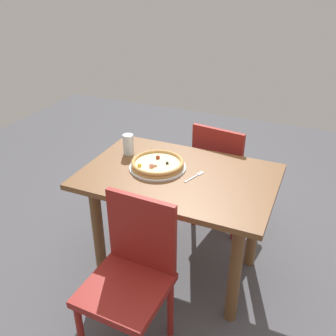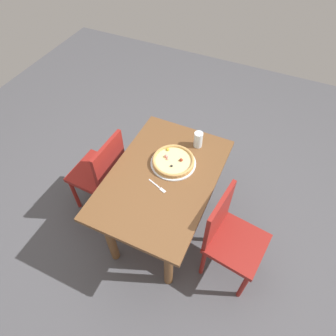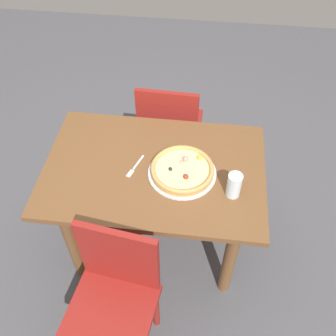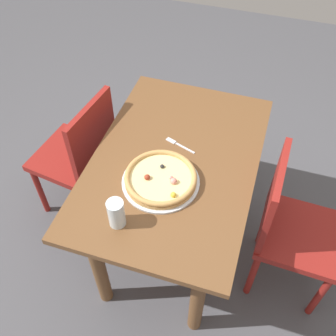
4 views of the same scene
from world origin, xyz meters
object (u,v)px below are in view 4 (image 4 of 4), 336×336
Objects in this scene: pizza at (161,178)px; dining_table at (175,179)px; plate at (161,182)px; chair_near at (289,226)px; chair_far at (80,155)px; drinking_glass at (116,213)px; fork at (178,144)px.

dining_table is at bearing -7.89° from pizza.
chair_near is at bearing -77.59° from plate.
drinking_glass is (-0.52, -0.47, 0.34)m from chair_far.
plate is at bearing 55.98° from pizza.
chair_far is (0.11, 0.60, -0.13)m from dining_table.
fork is 0.52m from drinking_glass.
chair_near is 1.00× the size of chair_far.
plate is 2.17× the size of fork.
chair_far is at bearing 18.44° from fork.
dining_table is 7.11× the size of fork.
dining_table is 0.17m from fork.
plate reaches higher than dining_table.
chair_near is at bearing -61.37° from drinking_glass.
chair_far reaches higher than pizza.
fork is at bearing -98.42° from chair_near.
chair_near is 0.89m from drinking_glass.
chair_far is 0.78m from drinking_glass.
pizza is 0.25m from fork.
dining_table is at bearing 117.87° from fork.
plate is (-0.15, 0.02, 0.14)m from dining_table.
pizza is 2.39× the size of drinking_glass.
plate is at bearing 171.92° from dining_table.
plate is at bearing -75.47° from chair_near.
chair_near and chair_far have the same top height.
pizza is (-0.00, -0.00, 0.03)m from plate.
drinking_glass reaches higher than fork.
chair_far is at bearing 65.73° from pizza.
drinking_glass reaches higher than pizza.
pizza is at bearing -21.70° from drinking_glass.
chair_far is 6.43× the size of drinking_glass.
chair_far is 2.69× the size of pizza.
chair_near reaches higher than plate.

